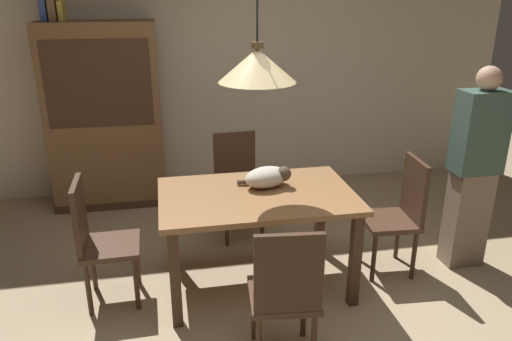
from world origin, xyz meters
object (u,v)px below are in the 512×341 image
chair_far_back (238,180)px  book_yellow_short (62,11)px  pendant_lamp (257,65)px  book_brown_thick (53,9)px  cat_sleeping (268,177)px  chair_left_side (98,237)px  person_standing (474,170)px  dining_table (257,206)px  hutch_bookcase (105,121)px  book_blue_wide (45,7)px  chair_right_side (400,211)px  chair_near_front (285,291)px

chair_far_back → book_yellow_short: 2.25m
pendant_lamp → book_brown_thick: bearing=130.7°
chair_far_back → cat_sleeping: (0.11, -0.77, 0.32)m
chair_left_side → pendant_lamp: size_ratio=0.72×
chair_far_back → chair_left_side: bearing=-141.9°
book_brown_thick → person_standing: book_brown_thick is taller
book_brown_thick → dining_table: bearing=-49.3°
book_brown_thick → person_standing: bearing=-29.0°
pendant_lamp → hutch_bookcase: pendant_lamp is taller
book_blue_wide → book_yellow_short: bearing=0.0°
chair_left_side → dining_table: bearing=0.1°
hutch_bookcase → book_blue_wide: (-0.42, 0.00, 1.08)m
dining_table → person_standing: (1.71, -0.01, 0.16)m
person_standing → dining_table: bearing=179.6°
dining_table → cat_sleeping: cat_sleeping is taller
pendant_lamp → book_yellow_short: (-1.48, 1.80, 0.28)m
chair_far_back → chair_left_side: size_ratio=1.00×
book_brown_thick → book_yellow_short: bearing=0.0°
chair_far_back → chair_left_side: 1.43m
chair_left_side → book_yellow_short: 2.32m
cat_sleeping → dining_table: bearing=-132.6°
chair_right_side → chair_far_back: 1.44m
book_yellow_short → pendant_lamp: bearing=-50.6°
chair_right_side → book_yellow_short: book_yellow_short is taller
cat_sleeping → hutch_bookcase: size_ratio=0.22×
chair_left_side → person_standing: 2.86m
chair_right_side → cat_sleeping: bearing=173.4°
chair_right_side → dining_table: bearing=179.7°
chair_far_back → chair_left_side: (-1.12, -0.88, 0.00)m
chair_right_side → person_standing: 0.66m
chair_far_back → cat_sleeping: size_ratio=2.30×
chair_near_front → chair_far_back: 1.76m
chair_far_back → chair_near_front: bearing=-90.1°
chair_right_side → hutch_bookcase: hutch_bookcase is taller
dining_table → person_standing: 1.72m
hutch_bookcase → book_yellow_short: (-0.28, 0.00, 1.05)m
dining_table → book_blue_wide: size_ratio=5.83×
chair_near_front → book_blue_wide: bearing=121.1°
pendant_lamp → book_blue_wide: (-1.62, 1.80, 0.31)m
cat_sleeping → book_yellow_short: 2.56m
chair_right_side → hutch_bookcase: size_ratio=0.50×
dining_table → book_yellow_short: bearing=129.4°
chair_left_side → book_brown_thick: (-0.42, 1.80, 1.45)m
chair_near_front → book_yellow_short: book_yellow_short is taller
chair_left_side → hutch_bookcase: 1.84m
dining_table → chair_right_side: (1.13, -0.01, -0.14)m
chair_far_back → pendant_lamp: pendant_lamp is taller
chair_right_side → hutch_bookcase: (-2.33, 1.80, 0.38)m
chair_left_side → book_yellow_short: size_ratio=4.65×
dining_table → chair_near_front: 0.89m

